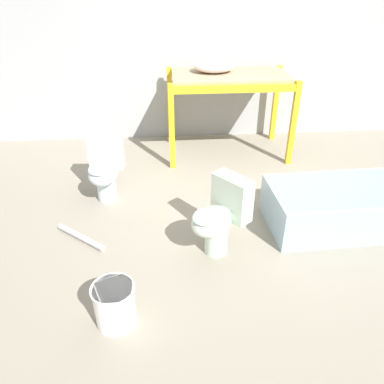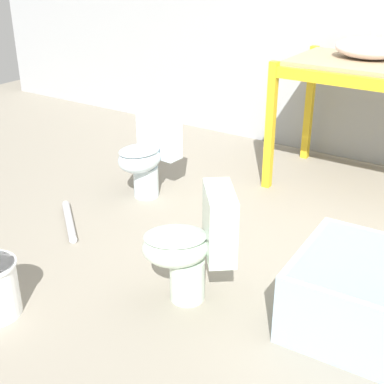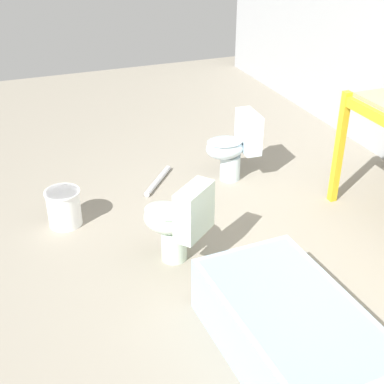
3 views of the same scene
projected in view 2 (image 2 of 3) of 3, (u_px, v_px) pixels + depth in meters
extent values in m
plane|color=gray|center=(309.00, 252.00, 3.83)|extent=(12.00, 12.00, 0.00)
cube|color=gold|center=(270.00, 127.00, 4.63)|extent=(0.07, 0.07, 1.13)
cube|color=gold|center=(309.00, 104.00, 5.29)|extent=(0.07, 0.07, 1.13)
cube|color=gold|center=(370.00, 84.00, 4.03)|extent=(1.59, 0.06, 0.09)
ellipsoid|color=silver|center=(368.00, 48.00, 4.45)|extent=(0.55, 0.42, 0.18)
cylinder|color=silver|center=(374.00, 30.00, 4.48)|extent=(0.02, 0.02, 0.08)
cylinder|color=silver|center=(146.00, 181.00, 4.63)|extent=(0.22, 0.22, 0.27)
ellipsoid|color=silver|center=(139.00, 159.00, 4.49)|extent=(0.34, 0.42, 0.22)
ellipsoid|color=#9FAFB7|center=(139.00, 150.00, 4.45)|extent=(0.33, 0.40, 0.03)
cube|color=silver|center=(159.00, 133.00, 4.61)|extent=(0.39, 0.19, 0.41)
cylinder|color=silver|center=(187.00, 279.00, 3.28)|extent=(0.22, 0.22, 0.27)
ellipsoid|color=silver|center=(175.00, 247.00, 3.18)|extent=(0.51, 0.50, 0.22)
ellipsoid|color=#A3B3A3|center=(175.00, 236.00, 3.15)|extent=(0.49, 0.47, 0.03)
cube|color=silver|center=(219.00, 223.00, 3.13)|extent=(0.37, 0.40, 0.41)
cylinder|color=#B7B7BC|center=(69.00, 221.00, 4.20)|extent=(0.52, 0.44, 0.06)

